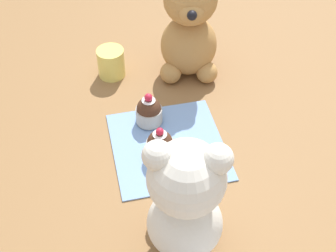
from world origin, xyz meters
name	(u,v)px	position (x,y,z in m)	size (l,w,h in m)	color
ground_plane	(168,146)	(0.00, 0.00, 0.00)	(4.00, 4.00, 0.00)	olive
knitted_placemat	(168,145)	(0.00, 0.00, 0.00)	(0.21, 0.22, 0.01)	#7A9ED1
teddy_bear_cream	(186,201)	(0.02, 0.21, 0.12)	(0.14, 0.14, 0.24)	silver
teddy_bear_tan	(189,26)	(-0.09, -0.22, 0.12)	(0.14, 0.14, 0.25)	#B78447
cupcake_near_cream_bear	(160,145)	(0.02, 0.02, 0.03)	(0.05, 0.05, 0.07)	#B2ADA3
cupcake_near_tan_bear	(149,111)	(0.02, -0.07, 0.03)	(0.05, 0.05, 0.07)	#B2ADA3
juice_glass	(111,63)	(0.07, -0.24, 0.03)	(0.06, 0.06, 0.07)	#EADB66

